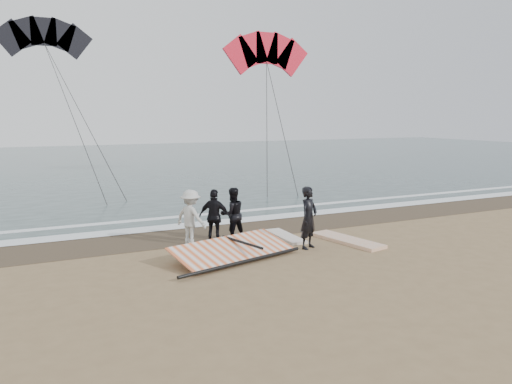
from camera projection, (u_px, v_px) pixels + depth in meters
ground at (343, 256)px, 14.71m from camera, size 120.00×120.00×0.00m
sea at (124, 162)px, 44.13m from camera, size 120.00×54.00×0.02m
wet_sand at (273, 226)px, 18.72m from camera, size 120.00×2.80×0.01m
foam_near at (257, 218)px, 19.96m from camera, size 120.00×0.90×0.01m
foam_far at (239, 211)px, 21.48m from camera, size 120.00×0.45×0.01m
man_main at (309, 218)px, 15.47m from camera, size 0.85×0.75×1.95m
board_white at (347, 240)px, 16.40m from camera, size 1.26×2.79×0.11m
board_cream at (285, 236)px, 16.97m from camera, size 0.63×2.13×0.09m
trio_cluster at (211, 216)px, 16.11m from camera, size 2.42×1.46×1.79m
sail_rig at (229, 251)px, 14.57m from camera, size 4.12×2.59×0.49m
kite_red at (267, 56)px, 32.45m from camera, size 6.70×4.26×11.48m
kite_dark at (44, 40)px, 36.22m from camera, size 7.65×8.75×19.64m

